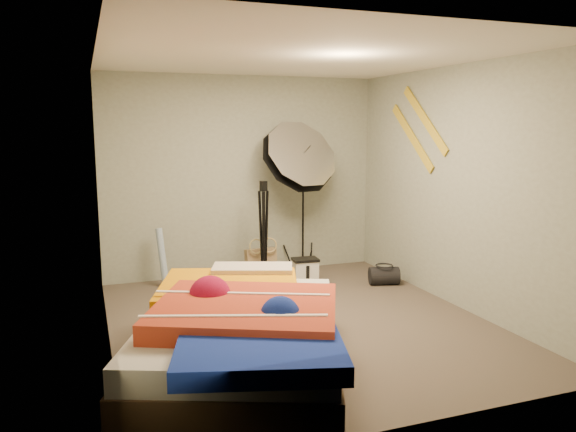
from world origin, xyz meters
name	(u,v)px	position (x,y,z in m)	size (l,w,h in m)	color
floor	(300,323)	(0.00, 0.00, 0.00)	(4.00, 4.00, 0.00)	brown
ceiling	(300,56)	(0.00, 0.00, 2.50)	(4.00, 4.00, 0.00)	silver
wall_back	(243,176)	(0.00, 2.00, 1.25)	(3.50, 3.50, 0.00)	#9CA394
wall_front	(420,232)	(0.00, -2.00, 1.25)	(3.50, 3.50, 0.00)	#9CA394
wall_left	(103,203)	(-1.75, 0.00, 1.25)	(4.00, 4.00, 0.00)	#9CA394
wall_right	(457,187)	(1.75, 0.00, 1.25)	(4.00, 4.00, 0.00)	#9CA394
tote_bag	(261,264)	(0.11, 1.61, 0.19)	(0.39, 0.12, 0.39)	#9C805A
wrapping_roll	(162,258)	(-1.07, 1.71, 0.35)	(0.08, 0.08, 0.70)	#557FB3
camera_case	(305,272)	(0.56, 1.26, 0.14)	(0.28, 0.20, 0.28)	white
duffel_bag	(384,276)	(1.43, 0.89, 0.11)	(0.21, 0.21, 0.35)	black
wall_stripe_upper	(425,120)	(1.73, 0.60, 1.95)	(0.02, 1.10, 0.10)	gold
wall_stripe_lower	(412,137)	(1.73, 0.85, 1.75)	(0.02, 1.10, 0.10)	gold
bed	(242,333)	(-0.81, -0.86, 0.31)	(2.13, 2.58, 0.61)	#46301F
photo_umbrella	(297,160)	(0.60, 1.66, 1.47)	(1.15, 0.81, 2.05)	black
camera_tripod	(264,226)	(0.07, 1.35, 0.72)	(0.08, 0.08, 1.25)	black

